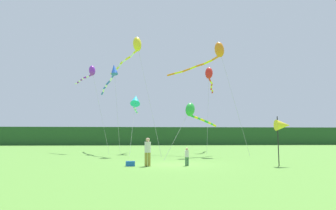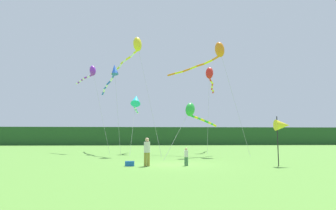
{
  "view_description": "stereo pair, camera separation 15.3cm",
  "coord_description": "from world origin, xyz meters",
  "px_view_note": "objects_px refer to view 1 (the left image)",
  "views": [
    {
      "loc": [
        -1.86,
        -19.41,
        1.8
      ],
      "look_at": [
        0.0,
        6.0,
        4.54
      ],
      "focal_mm": 31.6,
      "sensor_mm": 36.0,
      "label": 1
    },
    {
      "loc": [
        -1.71,
        -19.42,
        1.8
      ],
      "look_at": [
        0.0,
        6.0,
        4.54
      ],
      "focal_mm": 31.6,
      "sensor_mm": 36.0,
      "label": 2
    }
  ],
  "objects_px": {
    "person_child": "(187,156)",
    "kite_red": "(209,76)",
    "kite_cyan": "(135,100)",
    "kite_orange": "(215,53)",
    "cooler_box": "(130,164)",
    "banner_flag_pole": "(283,126)",
    "kite_blue": "(112,74)",
    "kite_yellow": "(135,48)",
    "person_adult": "(148,150)",
    "kite_green": "(192,111)",
    "kite_purple": "(91,72)"
  },
  "relations": [
    {
      "from": "kite_orange",
      "to": "kite_cyan",
      "type": "relative_size",
      "value": 1.52
    },
    {
      "from": "kite_orange",
      "to": "kite_blue",
      "type": "relative_size",
      "value": 1.13
    },
    {
      "from": "person_adult",
      "to": "kite_blue",
      "type": "bearing_deg",
      "value": 104.68
    },
    {
      "from": "kite_red",
      "to": "kite_yellow",
      "type": "bearing_deg",
      "value": -151.41
    },
    {
      "from": "kite_green",
      "to": "person_adult",
      "type": "bearing_deg",
      "value": -118.15
    },
    {
      "from": "person_child",
      "to": "kite_red",
      "type": "bearing_deg",
      "value": 72.82
    },
    {
      "from": "kite_orange",
      "to": "kite_cyan",
      "type": "bearing_deg",
      "value": 156.54
    },
    {
      "from": "kite_purple",
      "to": "kite_yellow",
      "type": "xyz_separation_m",
      "value": [
        5.31,
        -4.56,
        1.67
      ]
    },
    {
      "from": "kite_cyan",
      "to": "person_child",
      "type": "bearing_deg",
      "value": -74.92
    },
    {
      "from": "cooler_box",
      "to": "kite_green",
      "type": "xyz_separation_m",
      "value": [
        5.02,
        7.23,
        3.86
      ]
    },
    {
      "from": "kite_cyan",
      "to": "kite_purple",
      "type": "bearing_deg",
      "value": 157.22
    },
    {
      "from": "kite_yellow",
      "to": "kite_orange",
      "type": "bearing_deg",
      "value": -8.51
    },
    {
      "from": "person_child",
      "to": "kite_yellow",
      "type": "distance_m",
      "value": 16.08
    },
    {
      "from": "person_child",
      "to": "kite_cyan",
      "type": "distance_m",
      "value": 15.33
    },
    {
      "from": "kite_purple",
      "to": "person_child",
      "type": "bearing_deg",
      "value": -60.56
    },
    {
      "from": "person_child",
      "to": "kite_yellow",
      "type": "height_order",
      "value": "kite_yellow"
    },
    {
      "from": "kite_yellow",
      "to": "kite_red",
      "type": "bearing_deg",
      "value": 28.59
    },
    {
      "from": "banner_flag_pole",
      "to": "kite_orange",
      "type": "xyz_separation_m",
      "value": [
        -1.63,
        10.94,
        7.82
      ]
    },
    {
      "from": "kite_red",
      "to": "kite_cyan",
      "type": "relative_size",
      "value": 1.36
    },
    {
      "from": "person_adult",
      "to": "banner_flag_pole",
      "type": "bearing_deg",
      "value": -2.37
    },
    {
      "from": "person_adult",
      "to": "kite_green",
      "type": "distance_m",
      "value": 8.94
    },
    {
      "from": "kite_blue",
      "to": "kite_cyan",
      "type": "distance_m",
      "value": 4.5
    },
    {
      "from": "person_child",
      "to": "kite_orange",
      "type": "height_order",
      "value": "kite_orange"
    },
    {
      "from": "kite_cyan",
      "to": "kite_green",
      "type": "bearing_deg",
      "value": -51.82
    },
    {
      "from": "kite_red",
      "to": "kite_cyan",
      "type": "height_order",
      "value": "kite_red"
    },
    {
      "from": "person_child",
      "to": "kite_cyan",
      "type": "bearing_deg",
      "value": 105.08
    },
    {
      "from": "kite_yellow",
      "to": "kite_blue",
      "type": "bearing_deg",
      "value": 125.85
    },
    {
      "from": "banner_flag_pole",
      "to": "kite_red",
      "type": "height_order",
      "value": "kite_red"
    },
    {
      "from": "kite_green",
      "to": "kite_cyan",
      "type": "height_order",
      "value": "kite_cyan"
    },
    {
      "from": "kite_orange",
      "to": "person_child",
      "type": "bearing_deg",
      "value": -112.82
    },
    {
      "from": "cooler_box",
      "to": "kite_purple",
      "type": "height_order",
      "value": "kite_purple"
    },
    {
      "from": "kite_purple",
      "to": "kite_cyan",
      "type": "xyz_separation_m",
      "value": [
        5.39,
        -2.26,
        -3.58
      ]
    },
    {
      "from": "person_child",
      "to": "cooler_box",
      "type": "xyz_separation_m",
      "value": [
        -3.5,
        0.0,
        -0.47
      ]
    },
    {
      "from": "kite_blue",
      "to": "kite_cyan",
      "type": "xyz_separation_m",
      "value": [
        2.76,
        -1.41,
        -3.26
      ]
    },
    {
      "from": "cooler_box",
      "to": "kite_blue",
      "type": "distance_m",
      "value": 17.99
    },
    {
      "from": "kite_blue",
      "to": "kite_red",
      "type": "xyz_separation_m",
      "value": [
        11.62,
        1.16,
        0.18
      ]
    },
    {
      "from": "kite_purple",
      "to": "kite_green",
      "type": "xyz_separation_m",
      "value": [
        10.66,
        -8.97,
        -5.34
      ]
    },
    {
      "from": "cooler_box",
      "to": "kite_yellow",
      "type": "bearing_deg",
      "value": 91.65
    },
    {
      "from": "banner_flag_pole",
      "to": "kite_orange",
      "type": "distance_m",
      "value": 13.55
    },
    {
      "from": "kite_orange",
      "to": "kite_green",
      "type": "xyz_separation_m",
      "value": [
        -2.86,
        -3.18,
        -6.3
      ]
    },
    {
      "from": "cooler_box",
      "to": "banner_flag_pole",
      "type": "relative_size",
      "value": 0.18
    },
    {
      "from": "kite_orange",
      "to": "kite_purple",
      "type": "height_order",
      "value": "kite_orange"
    },
    {
      "from": "banner_flag_pole",
      "to": "kite_red",
      "type": "bearing_deg",
      "value": 93.05
    },
    {
      "from": "person_child",
      "to": "kite_yellow",
      "type": "xyz_separation_m",
      "value": [
        -3.83,
        11.64,
        10.4
      ]
    },
    {
      "from": "cooler_box",
      "to": "kite_red",
      "type": "height_order",
      "value": "kite_red"
    },
    {
      "from": "kite_green",
      "to": "banner_flag_pole",
      "type": "bearing_deg",
      "value": -59.93
    },
    {
      "from": "kite_green",
      "to": "person_child",
      "type": "bearing_deg",
      "value": -101.86
    },
    {
      "from": "kite_yellow",
      "to": "kite_cyan",
      "type": "relative_size",
      "value": 1.61
    },
    {
      "from": "person_child",
      "to": "kite_red",
      "type": "distance_m",
      "value": 19.3
    },
    {
      "from": "kite_cyan",
      "to": "kite_red",
      "type": "bearing_deg",
      "value": 16.18
    }
  ]
}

